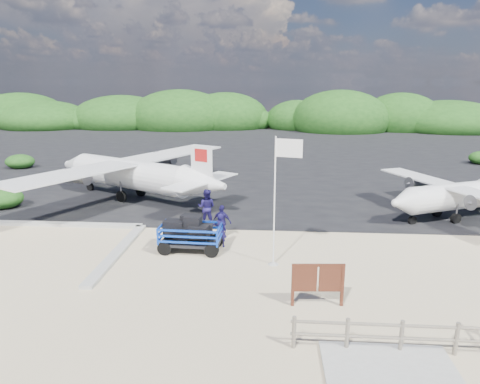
{
  "coord_description": "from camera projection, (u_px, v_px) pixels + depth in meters",
  "views": [
    {
      "loc": [
        2.25,
        -15.91,
        7.43
      ],
      "look_at": [
        0.72,
        4.98,
        2.04
      ],
      "focal_mm": 32.0,
      "sensor_mm": 36.0,
      "label": 1
    }
  ],
  "objects": [
    {
      "name": "ground",
      "position": [
        213.0,
        271.0,
        17.37
      ],
      "size": [
        160.0,
        160.0,
        0.0
      ],
      "primitive_type": "plane",
      "color": "beige"
    },
    {
      "name": "asphalt_apron",
      "position": [
        250.0,
        153.0,
        46.35
      ],
      "size": [
        90.0,
        50.0,
        0.04
      ],
      "primitive_type": null,
      "color": "#B2B2B2",
      "rests_on": "ground"
    },
    {
      "name": "lagoon",
      "position": [
        22.0,
        250.0,
        19.46
      ],
      "size": [
        9.0,
        7.0,
        0.4
      ],
      "primitive_type": null,
      "color": "#B2B2B2",
      "rests_on": "ground"
    },
    {
      "name": "walkway_pad",
      "position": [
        391.0,
        375.0,
        11.19
      ],
      "size": [
        3.5,
        2.5,
        0.1
      ],
      "primitive_type": null,
      "color": "#B2B2B2",
      "rests_on": "ground"
    },
    {
      "name": "vegetation_band",
      "position": [
        258.0,
        129.0,
        70.5
      ],
      "size": [
        124.0,
        8.0,
        4.4
      ],
      "primitive_type": null,
      "color": "#B2B2B2",
      "rests_on": "ground"
    },
    {
      "name": "fence",
      "position": [
        400.0,
        352.0,
        12.12
      ],
      "size": [
        6.4,
        2.0,
        1.1
      ],
      "primitive_type": null,
      "color": "#B2B2B2",
      "rests_on": "ground"
    },
    {
      "name": "baggage_cart",
      "position": [
        191.0,
        251.0,
        19.41
      ],
      "size": [
        3.03,
        1.83,
        1.48
      ],
      "primitive_type": null,
      "rotation": [
        0.0,
        0.0,
        -0.05
      ],
      "color": "blue",
      "rests_on": "ground"
    },
    {
      "name": "flagpole",
      "position": [
        273.0,
        264.0,
        17.98
      ],
      "size": [
        1.16,
        0.74,
        5.4
      ],
      "primitive_type": null,
      "rotation": [
        0.0,
        0.0,
        -0.29
      ],
      "color": "white",
      "rests_on": "ground"
    },
    {
      "name": "signboard",
      "position": [
        317.0,
        305.0,
        14.67
      ],
      "size": [
        1.91,
        0.31,
        1.57
      ],
      "primitive_type": null,
      "rotation": [
        0.0,
        0.0,
        0.07
      ],
      "color": "#522617",
      "rests_on": "ground"
    },
    {
      "name": "crew_a",
      "position": [
        220.0,
        230.0,
        19.77
      ],
      "size": [
        0.67,
        0.53,
        1.59
      ],
      "primitive_type": "imported",
      "rotation": [
        0.0,
        0.0,
        2.85
      ],
      "color": "#1A144D",
      "rests_on": "ground"
    },
    {
      "name": "crew_b",
      "position": [
        207.0,
        207.0,
        22.76
      ],
      "size": [
        1.04,
        0.87,
        1.95
      ],
      "primitive_type": "imported",
      "rotation": [
        0.0,
        0.0,
        3.0
      ],
      "color": "#1A144D",
      "rests_on": "ground"
    },
    {
      "name": "crew_c",
      "position": [
        222.0,
        222.0,
        20.85
      ],
      "size": [
        1.05,
        0.72,
        1.66
      ],
      "primitive_type": "imported",
      "rotation": [
        0.0,
        0.0,
        2.78
      ],
      "color": "#1A144D",
      "rests_on": "ground"
    },
    {
      "name": "aircraft_large",
      "position": [
        460.0,
        178.0,
        34.23
      ],
      "size": [
        22.68,
        22.68,
        5.02
      ],
      "primitive_type": null,
      "rotation": [
        0.0,
        0.0,
        2.65
      ],
      "color": "#B2B2B2",
      "rests_on": "ground"
    },
    {
      "name": "aircraft_small",
      "position": [
        149.0,
        149.0,
        49.42
      ],
      "size": [
        10.88,
        10.88,
        2.97
      ],
      "primitive_type": null,
      "rotation": [
        0.0,
        0.0,
        3.56
      ],
      "color": "#B2B2B2",
      "rests_on": "ground"
    }
  ]
}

